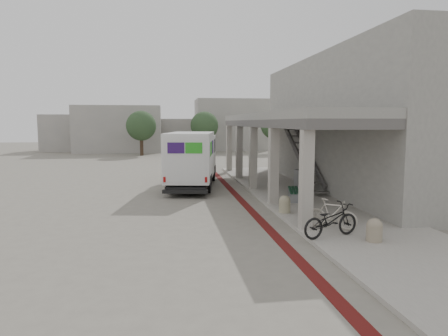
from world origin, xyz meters
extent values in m
plane|color=slate|center=(0.00, 0.00, 0.00)|extent=(120.00, 120.00, 0.00)
cube|color=#521110|center=(1.00, 2.00, 0.01)|extent=(0.35, 40.00, 0.01)
cube|color=gray|center=(4.00, 0.00, 0.06)|extent=(4.40, 28.00, 0.12)
cube|color=gray|center=(7.35, 4.50, 3.50)|extent=(4.30, 17.00, 7.00)
cube|color=#55514F|center=(3.60, 4.50, 3.50)|extent=(3.40, 16.90, 0.35)
cube|color=gray|center=(3.60, 4.50, 3.85)|extent=(3.40, 16.90, 0.35)
cube|color=gray|center=(-8.00, 34.00, 2.75)|extent=(10.00, 6.00, 5.50)
cube|color=gray|center=(-1.00, 38.00, 2.00)|extent=(8.00, 6.00, 4.00)
cube|color=gray|center=(6.00, 36.00, 3.25)|extent=(9.00, 6.00, 6.50)
cube|color=gray|center=(-14.00, 37.00, 2.25)|extent=(7.00, 5.00, 4.50)
cylinder|color=#38281C|center=(-5.00, 28.00, 1.20)|extent=(0.36, 0.36, 2.40)
sphere|color=#2A4226|center=(-5.00, 28.00, 3.20)|extent=(3.20, 3.20, 3.20)
cylinder|color=#38281C|center=(2.00, 30.00, 1.20)|extent=(0.36, 0.36, 2.40)
sphere|color=#2A4226|center=(2.00, 30.00, 3.20)|extent=(3.20, 3.20, 3.20)
cylinder|color=#38281C|center=(10.00, 29.00, 1.20)|extent=(0.36, 0.36, 2.40)
sphere|color=#2A4226|center=(10.00, 29.00, 3.20)|extent=(3.20, 3.20, 3.20)
cube|color=black|center=(-0.95, 6.09, 0.37)|extent=(3.03, 6.75, 0.28)
cube|color=silver|center=(-1.09, 5.26, 1.81)|extent=(3.02, 5.15, 2.42)
cube|color=silver|center=(-0.55, 8.42, 1.68)|extent=(2.50, 2.12, 2.14)
cube|color=silver|center=(-0.39, 9.39, 0.88)|extent=(2.11, 0.90, 0.74)
cube|color=black|center=(-0.43, 9.16, 2.19)|extent=(2.09, 0.79, 0.98)
cube|color=black|center=(-1.52, 2.78, 0.33)|extent=(2.15, 0.59, 0.17)
cube|color=#2F1357|center=(-2.09, 6.09, 2.23)|extent=(0.24, 1.29, 0.70)
cube|color=green|center=(-2.33, 4.72, 2.23)|extent=(0.24, 1.29, 0.70)
cube|color=#2F1357|center=(-1.92, 2.92, 2.37)|extent=(0.78, 0.16, 0.51)
cube|color=green|center=(-1.09, 2.78, 2.37)|extent=(0.78, 0.16, 0.51)
cylinder|color=black|center=(-1.51, 8.64, 0.42)|extent=(0.40, 0.87, 0.84)
cylinder|color=black|center=(0.42, 8.31, 0.42)|extent=(0.40, 0.87, 0.84)
cylinder|color=black|center=(-2.23, 4.42, 0.42)|extent=(0.40, 0.87, 0.84)
cylinder|color=black|center=(-0.30, 4.09, 0.42)|extent=(0.40, 0.87, 0.84)
cube|color=gray|center=(3.07, 0.45, 0.32)|extent=(0.42, 0.18, 0.41)
cube|color=gray|center=(3.46, 2.02, 0.32)|extent=(0.42, 0.18, 0.41)
cube|color=#133A24|center=(3.12, 1.27, 0.55)|extent=(0.59, 1.91, 0.05)
cube|color=#133A24|center=(3.26, 1.24, 0.55)|extent=(0.59, 1.91, 0.05)
cube|color=#133A24|center=(3.41, 1.20, 0.55)|extent=(0.59, 1.91, 0.05)
cylinder|color=gray|center=(3.58, -5.19, 0.35)|extent=(0.45, 0.45, 0.45)
sphere|color=gray|center=(3.58, -5.19, 0.57)|extent=(0.45, 0.45, 0.45)
cylinder|color=gray|center=(2.10, -1.20, 0.34)|extent=(0.44, 0.44, 0.44)
sphere|color=gray|center=(2.10, -1.20, 0.56)|extent=(0.44, 0.44, 0.44)
cube|color=gray|center=(4.30, 3.37, 0.66)|extent=(0.52, 0.67, 1.08)
imported|color=black|center=(2.50, -4.59, 0.63)|extent=(2.06, 1.22, 1.02)
imported|color=#BCB4A5|center=(2.92, -3.70, 0.61)|extent=(1.58, 1.33, 0.98)
camera|label=1|loc=(-2.35, -15.73, 3.56)|focal=32.00mm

